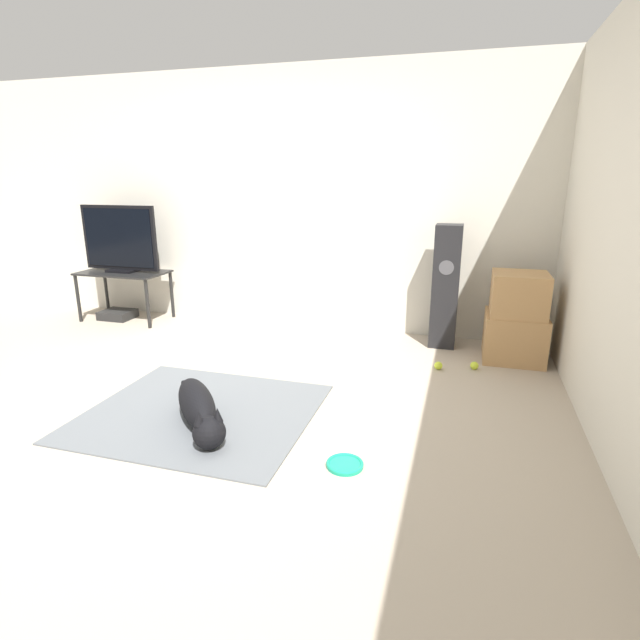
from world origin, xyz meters
TOP-DOWN VIEW (x-y plane):
  - ground_plane at (0.00, 0.00)m, footprint 12.00×12.00m
  - wall_back at (0.00, 2.10)m, footprint 8.00×0.06m
  - area_rug at (0.16, -0.09)m, footprint 1.48×1.31m
  - dog at (0.25, -0.26)m, footprint 0.70×0.80m
  - frisbee at (1.24, -0.44)m, footprint 0.21×0.21m
  - cardboard_box_lower at (2.23, 1.60)m, footprint 0.50×0.49m
  - cardboard_box_upper at (2.23, 1.58)m, footprint 0.44×0.44m
  - floor_speaker at (1.62, 1.80)m, footprint 0.23×0.24m
  - tv_stand at (-1.76, 1.73)m, footprint 0.93×0.51m
  - tv at (-1.76, 1.73)m, footprint 0.88×0.20m
  - tennis_ball_by_boxes at (1.92, 1.24)m, footprint 0.07×0.07m
  - tennis_ball_near_speaker at (1.63, 1.16)m, footprint 0.07×0.07m
  - game_console at (-1.89, 1.72)m, footprint 0.34×0.29m

SIDE VIEW (x-z plane):
  - ground_plane at x=0.00m, z-range 0.00..0.00m
  - area_rug at x=0.16m, z-range 0.00..0.01m
  - frisbee at x=1.24m, z-range 0.00..0.03m
  - tennis_ball_by_boxes at x=1.92m, z-range 0.00..0.07m
  - tennis_ball_near_speaker at x=1.63m, z-range 0.00..0.07m
  - game_console at x=-1.89m, z-range 0.00..0.09m
  - dog at x=0.25m, z-range 0.00..0.25m
  - cardboard_box_lower at x=2.23m, z-range 0.00..0.40m
  - tv_stand at x=-1.76m, z-range 0.20..0.73m
  - floor_speaker at x=1.62m, z-range 0.00..1.12m
  - cardboard_box_upper at x=2.23m, z-range 0.40..0.76m
  - tv at x=-1.76m, z-range 0.53..1.23m
  - wall_back at x=0.00m, z-range 0.00..2.55m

